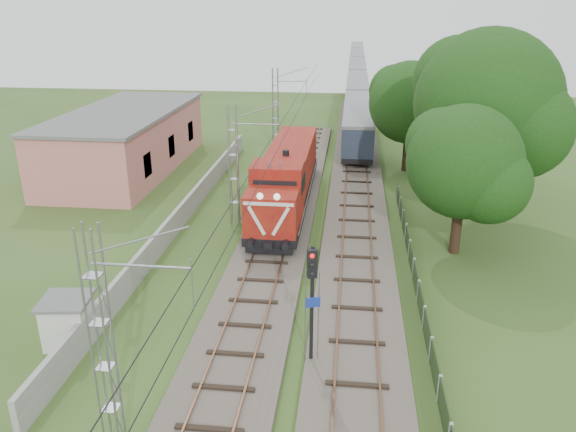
# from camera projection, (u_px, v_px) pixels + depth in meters

# --- Properties ---
(ground) EXTENTS (140.00, 140.00, 0.00)m
(ground) POSITION_uv_depth(u_px,v_px,m) (248.00, 324.00, 25.88)
(ground) COLOR #30491B
(ground) RESTS_ON ground
(track_main) EXTENTS (4.20, 70.00, 0.45)m
(track_main) POSITION_uv_depth(u_px,v_px,m) (269.00, 256.00, 32.31)
(track_main) COLOR #6B6054
(track_main) RESTS_ON ground
(track_side) EXTENTS (4.20, 80.00, 0.45)m
(track_side) POSITION_uv_depth(u_px,v_px,m) (357.00, 189.00, 43.83)
(track_side) COLOR #6B6054
(track_side) RESTS_ON ground
(catenary) EXTENTS (3.31, 70.00, 8.00)m
(catenary) POSITION_uv_depth(u_px,v_px,m) (234.00, 166.00, 35.87)
(catenary) COLOR gray
(catenary) RESTS_ON ground
(boundary_wall) EXTENTS (0.25, 40.00, 1.50)m
(boundary_wall) POSITION_uv_depth(u_px,v_px,m) (184.00, 212.00, 37.43)
(boundary_wall) COLOR #9E9E99
(boundary_wall) RESTS_ON ground
(station_building) EXTENTS (8.40, 20.40, 5.22)m
(station_building) POSITION_uv_depth(u_px,v_px,m) (127.00, 140.00, 48.78)
(station_building) COLOR #C16C68
(station_building) RESTS_ON ground
(fence) EXTENTS (0.12, 32.00, 1.20)m
(fence) POSITION_uv_depth(u_px,v_px,m) (418.00, 291.00, 27.60)
(fence) COLOR black
(fence) RESTS_ON ground
(locomotive) EXTENTS (3.16, 18.02, 4.58)m
(locomotive) POSITION_uv_depth(u_px,v_px,m) (287.00, 177.00, 39.57)
(locomotive) COLOR black
(locomotive) RESTS_ON ground
(coach_rake) EXTENTS (2.87, 107.16, 3.31)m
(coach_rake) POSITION_uv_depth(u_px,v_px,m) (357.00, 71.00, 97.82)
(coach_rake) COLOR black
(coach_rake) RESTS_ON ground
(signal_post) EXTENTS (0.57, 0.46, 5.30)m
(signal_post) POSITION_uv_depth(u_px,v_px,m) (312.00, 287.00, 21.64)
(signal_post) COLOR black
(signal_post) RESTS_ON ground
(relay_hut) EXTENTS (2.32, 2.32, 2.13)m
(relay_hut) POSITION_uv_depth(u_px,v_px,m) (68.00, 321.00, 24.14)
(relay_hut) COLOR silver
(relay_hut) RESTS_ON ground
(tree_a) EXTENTS (6.76, 6.44, 8.77)m
(tree_a) POSITION_uv_depth(u_px,v_px,m) (465.00, 163.00, 31.31)
(tree_a) COLOR #3D2619
(tree_a) RESTS_ON ground
(tree_b) EXTENTS (9.69, 9.22, 12.56)m
(tree_b) POSITION_uv_depth(u_px,v_px,m) (489.00, 104.00, 35.60)
(tree_b) COLOR #3D2619
(tree_b) RESTS_ON ground
(tree_c) EXTENTS (7.25, 6.90, 9.39)m
(tree_c) POSITION_uv_depth(u_px,v_px,m) (411.00, 104.00, 47.21)
(tree_c) COLOR #3D2619
(tree_c) RESTS_ON ground
(tree_d) EXTENTS (5.85, 5.57, 7.58)m
(tree_d) POSITION_uv_depth(u_px,v_px,m) (437.00, 83.00, 67.14)
(tree_d) COLOR #3D2619
(tree_d) RESTS_ON ground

